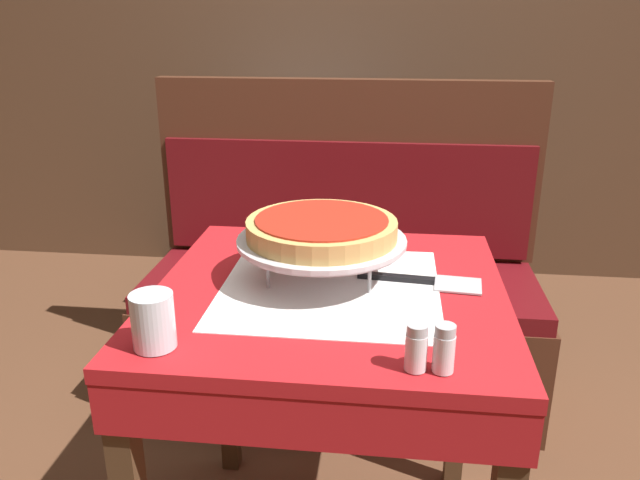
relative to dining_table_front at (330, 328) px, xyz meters
name	(u,v)px	position (x,y,z in m)	size (l,w,h in m)	color
dining_table_front	(330,328)	(0.00, 0.00, 0.00)	(0.75, 0.75, 0.78)	red
dining_table_rear	(301,165)	(-0.29, 1.56, 0.00)	(0.69, 0.69, 0.78)	#194799
booth_bench	(341,309)	(-0.04, 0.82, -0.36)	(1.38, 0.53, 1.12)	#4C2819
back_wall_panel	(372,42)	(0.00, 2.04, 0.52)	(6.00, 0.04, 2.40)	brown
pizza_pan_stand	(322,242)	(-0.02, 0.04, 0.18)	(0.37, 0.37, 0.09)	#ADADB2
deep_dish_pizza	(322,228)	(-0.02, 0.04, 0.22)	(0.32, 0.32, 0.04)	tan
pizza_server	(424,281)	(0.20, 0.04, 0.10)	(0.27, 0.09, 0.01)	#BCBCC1
water_glass_near	(153,321)	(-0.28, -0.29, 0.15)	(0.08, 0.08, 0.10)	silver
salt_shaker	(416,347)	(0.17, -0.31, 0.14)	(0.04, 0.04, 0.08)	silver
pepper_shaker	(444,349)	(0.22, -0.31, 0.14)	(0.04, 0.04, 0.08)	silver
condiment_caddy	(324,132)	(-0.19, 1.62, 0.14)	(0.11, 0.11, 0.14)	black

